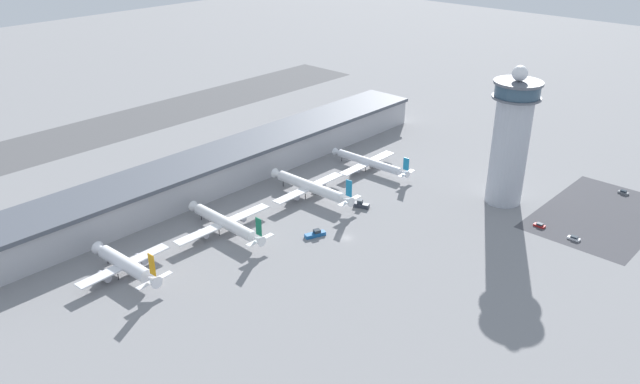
% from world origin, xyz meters
% --- Properties ---
extents(ground_plane, '(1000.00, 1000.00, 0.00)m').
position_xyz_m(ground_plane, '(0.00, 0.00, 0.00)').
color(ground_plane, gray).
extents(terminal_building, '(233.52, 25.00, 14.20)m').
position_xyz_m(terminal_building, '(0.00, 70.00, 7.20)').
color(terminal_building, '#B2B2B7').
rests_on(terminal_building, ground).
extents(runway_strip, '(350.28, 44.00, 0.01)m').
position_xyz_m(runway_strip, '(0.00, 168.93, 0.00)').
color(runway_strip, '#515154').
rests_on(runway_strip, ground).
extents(control_tower, '(18.18, 18.18, 55.23)m').
position_xyz_m(control_tower, '(65.51, -26.47, 26.55)').
color(control_tower, '#ADB2BC').
rests_on(control_tower, ground).
extents(parking_lot_surface, '(64.00, 40.00, 0.01)m').
position_xyz_m(parking_lot_surface, '(80.38, -60.20, 0.00)').
color(parking_lot_surface, '#424247').
rests_on(parking_lot_surface, ground).
extents(airplane_gate_alpha, '(32.91, 33.06, 13.81)m').
position_xyz_m(airplane_gate_alpha, '(-67.08, 35.90, 4.22)').
color(airplane_gate_alpha, white).
rests_on(airplane_gate_alpha, ground).
extents(airplane_gate_bravo, '(41.07, 39.81, 12.79)m').
position_xyz_m(airplane_gate_bravo, '(-27.11, 34.67, 4.07)').
color(airplane_gate_bravo, white).
rests_on(airplane_gate_bravo, ground).
extents(airplane_gate_charlie, '(37.46, 42.46, 13.63)m').
position_xyz_m(airplane_gate_charlie, '(15.62, 32.66, 4.55)').
color(airplane_gate_charlie, white).
rests_on(airplane_gate_charlie, ground).
extents(airplane_gate_delta, '(34.64, 41.21, 11.13)m').
position_xyz_m(airplane_gate_delta, '(53.67, 32.72, 3.71)').
color(airplane_gate_delta, silver).
rests_on(airplane_gate_delta, ground).
extents(service_truck_catering, '(4.26, 6.55, 3.18)m').
position_xyz_m(service_truck_catering, '(22.45, 11.63, 1.11)').
color(service_truck_catering, black).
rests_on(service_truck_catering, ground).
extents(service_truck_fuel, '(8.03, 4.89, 2.52)m').
position_xyz_m(service_truck_fuel, '(-6.69, 8.95, 0.87)').
color(service_truck_fuel, black).
rests_on(service_truck_fuel, ground).
extents(car_green_van, '(1.95, 4.18, 1.39)m').
position_xyz_m(car_green_van, '(55.29, -47.06, 0.54)').
color(car_green_van, black).
rests_on(car_green_van, ground).
extents(car_red_hatchback, '(1.89, 4.11, 1.51)m').
position_xyz_m(car_red_hatchback, '(105.89, -59.71, 0.59)').
color(car_red_hatchback, black).
rests_on(car_red_hatchback, ground).
extents(car_yellow_taxi, '(1.93, 4.37, 1.36)m').
position_xyz_m(car_yellow_taxi, '(54.49, -60.40, 0.52)').
color(car_yellow_taxi, black).
rests_on(car_yellow_taxi, ground).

